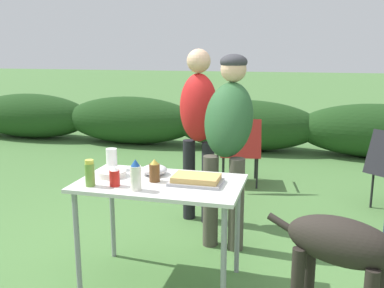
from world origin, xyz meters
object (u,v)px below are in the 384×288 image
at_px(beer_bottle, 155,171).
at_px(dog, 350,252).
at_px(mixing_bowl, 154,170).
at_px(relish_jar, 90,173).
at_px(standing_person_in_dark_puffer, 199,120).
at_px(standing_person_in_gray_fleece, 228,130).
at_px(plate_stack, 111,173).
at_px(paper_cup_stack, 112,159).
at_px(mayo_bottle, 136,176).
at_px(ketchup_bottle, 115,176).
at_px(camp_chair_green_behind_table, 240,148).
at_px(food_tray, 196,180).
at_px(folding_table, 160,192).

height_order(beer_bottle, dog, beer_bottle).
relative_size(mixing_bowl, relish_jar, 1.05).
bearing_deg(standing_person_in_dark_puffer, relish_jar, -91.64).
height_order(relish_jar, standing_person_in_gray_fleece, standing_person_in_gray_fleece).
xyz_separation_m(plate_stack, paper_cup_stack, (-0.08, 0.17, 0.06)).
distance_m(plate_stack, standing_person_in_dark_puffer, 1.20).
bearing_deg(mayo_bottle, ketchup_bottle, 164.82).
xyz_separation_m(relish_jar, camp_chair_green_behind_table, (0.61, 2.52, -0.36)).
bearing_deg(mayo_bottle, paper_cup_stack, 130.82).
relative_size(food_tray, standing_person_in_gray_fleece, 0.22).
bearing_deg(food_tray, dog, -21.87).
bearing_deg(mayo_bottle, folding_table, 67.39).
distance_m(plate_stack, beer_bottle, 0.34).
relative_size(relish_jar, camp_chair_green_behind_table, 0.21).
distance_m(standing_person_in_dark_puffer, camp_chair_green_behind_table, 1.28).
bearing_deg(mixing_bowl, standing_person_in_gray_fleece, 55.56).
relative_size(folding_table, food_tray, 3.19).
height_order(standing_person_in_gray_fleece, standing_person_in_dark_puffer, standing_person_in_dark_puffer).
height_order(folding_table, paper_cup_stack, paper_cup_stack).
xyz_separation_m(food_tray, mixing_bowl, (-0.34, 0.13, 0.01)).
relative_size(folding_table, ketchup_bottle, 8.19).
bearing_deg(standing_person_in_gray_fleece, folding_table, -107.18).
distance_m(paper_cup_stack, standing_person_in_gray_fleece, 0.96).
bearing_deg(mayo_bottle, mixing_bowl, 90.91).
bearing_deg(relish_jar, food_tray, 18.73).
height_order(plate_stack, camp_chair_green_behind_table, camp_chair_green_behind_table).
bearing_deg(paper_cup_stack, relish_jar, -84.46).
relative_size(ketchup_bottle, camp_chair_green_behind_table, 0.16).
height_order(plate_stack, standing_person_in_dark_puffer, standing_person_in_dark_puffer).
height_order(mixing_bowl, camp_chair_green_behind_table, camp_chair_green_behind_table).
relative_size(mayo_bottle, relish_jar, 1.15).
distance_m(plate_stack, dog, 1.62).
distance_m(food_tray, standing_person_in_gray_fleece, 0.77).
bearing_deg(camp_chair_green_behind_table, plate_stack, -113.36).
bearing_deg(folding_table, mixing_bowl, 122.43).
distance_m(paper_cup_stack, relish_jar, 0.41).
bearing_deg(relish_jar, standing_person_in_gray_fleece, 52.71).
distance_m(plate_stack, paper_cup_stack, 0.20).
relative_size(folding_table, dog, 1.22).
distance_m(plate_stack, ketchup_bottle, 0.23).
distance_m(standing_person_in_gray_fleece, standing_person_in_dark_puffer, 0.53).
xyz_separation_m(plate_stack, relish_jar, (-0.04, -0.24, 0.06)).
height_order(folding_table, food_tray, food_tray).
xyz_separation_m(plate_stack, beer_bottle, (0.33, -0.04, 0.05)).
height_order(mayo_bottle, ketchup_bottle, mayo_bottle).
relative_size(dog, camp_chair_green_behind_table, 1.08).
bearing_deg(standing_person_in_dark_puffer, food_tray, -62.75).
height_order(relish_jar, standing_person_in_dark_puffer, standing_person_in_dark_puffer).
height_order(plate_stack, mayo_bottle, mayo_bottle).
height_order(relish_jar, beer_bottle, relish_jar).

